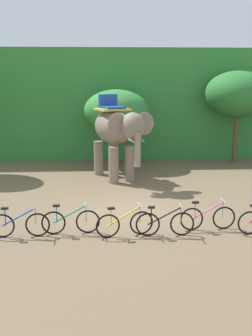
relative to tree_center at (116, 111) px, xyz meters
The scene contains 10 objects.
ground_plane 8.27m from the tree_center, 89.10° to the right, with size 80.00×80.00×0.00m, color brown.
foliage_hedge 4.28m from the tree_center, 88.37° to the left, with size 36.00×6.00×6.12m, color #338438.
tree_center is the anchor object (origin of this frame).
tree_far_left 6.49m from the tree_center, ahead, with size 3.52×3.52×4.89m.
elephant 3.29m from the tree_center, 91.74° to the right, with size 2.88×4.20×3.78m.
bike_blue 10.70m from the tree_center, 107.27° to the right, with size 1.71×0.52×0.92m.
bike_teal 10.21m from the tree_center, 99.62° to the right, with size 1.71×0.52×0.92m.
bike_yellow 10.33m from the tree_center, 90.45° to the right, with size 1.68×0.55×0.92m.
bike_black 10.43m from the tree_center, 83.88° to the right, with size 1.71×0.52×0.92m.
bike_pink 10.26m from the tree_center, 75.81° to the right, with size 1.71×0.52×0.92m.
Camera 1 is at (-0.76, -13.27, 4.46)m, focal length 43.17 mm.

